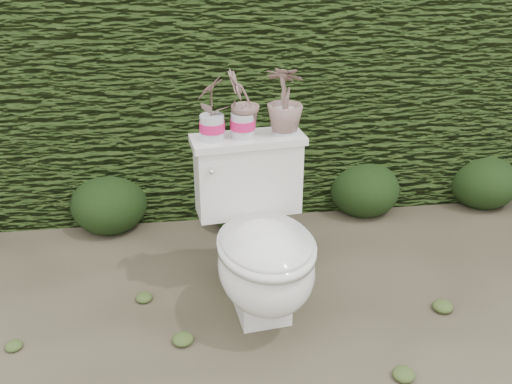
{
  "coord_description": "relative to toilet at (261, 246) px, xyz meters",
  "views": [
    {
      "loc": [
        -0.33,
        -1.91,
        1.67
      ],
      "look_at": [
        -0.03,
        0.33,
        0.55
      ],
      "focal_mm": 40.0,
      "sensor_mm": 36.0,
      "label": 1
    }
  ],
  "objects": [
    {
      "name": "ground",
      "position": [
        0.03,
        -0.19,
        -0.36
      ],
      "size": [
        60.0,
        60.0,
        0.0
      ],
      "primitive_type": "plane",
      "color": "brown",
      "rests_on": "ground"
    },
    {
      "name": "hedge",
      "position": [
        0.03,
        1.41,
        0.44
      ],
      "size": [
        8.0,
        1.0,
        1.6
      ],
      "primitive_type": "cube",
      "color": "#314918",
      "rests_on": "ground"
    },
    {
      "name": "toilet",
      "position": [
        0.0,
        0.0,
        0.0
      ],
      "size": [
        0.53,
        0.73,
        0.78
      ],
      "rotation": [
        0.0,
        0.0,
        0.12
      ],
      "color": "silver",
      "rests_on": "ground"
    },
    {
      "name": "potted_plant_left",
      "position": [
        -0.18,
        0.22,
        0.56
      ],
      "size": [
        0.16,
        0.17,
        0.27
      ],
      "primitive_type": "imported",
      "rotation": [
        0.0,
        0.0,
        4.08
      ],
      "color": "#278036",
      "rests_on": "toilet"
    },
    {
      "name": "potted_plant_center",
      "position": [
        -0.05,
        0.24,
        0.56
      ],
      "size": [
        0.2,
        0.2,
        0.28
      ],
      "primitive_type": "imported",
      "rotation": [
        0.0,
        0.0,
        3.93
      ],
      "color": "#278036",
      "rests_on": "toilet"
    },
    {
      "name": "potted_plant_right",
      "position": [
        0.14,
        0.26,
        0.56
      ],
      "size": [
        0.2,
        0.2,
        0.29
      ],
      "primitive_type": "imported",
      "rotation": [
        0.0,
        0.0,
        2.85
      ],
      "color": "#278036",
      "rests_on": "toilet"
    },
    {
      "name": "liriope_clump_2",
      "position": [
        -0.76,
        0.92,
        -0.18
      ],
      "size": [
        0.44,
        0.44,
        0.35
      ],
      "primitive_type": "ellipsoid",
      "color": "#1C3011",
      "rests_on": "ground"
    },
    {
      "name": "liriope_clump_3",
      "position": [
        -0.01,
        0.84,
        -0.22
      ],
      "size": [
        0.34,
        0.34,
        0.27
      ],
      "primitive_type": "ellipsoid",
      "color": "#1C3011",
      "rests_on": "ground"
    },
    {
      "name": "liriope_clump_4",
      "position": [
        0.77,
        0.92,
        -0.19
      ],
      "size": [
        0.43,
        0.43,
        0.34
      ],
      "primitive_type": "ellipsoid",
      "color": "#1C3011",
      "rests_on": "ground"
    },
    {
      "name": "liriope_clump_5",
      "position": [
        1.54,
        0.92,
        -0.19
      ],
      "size": [
        0.42,
        0.42,
        0.34
      ],
      "primitive_type": "ellipsoid",
      "color": "#1C3011",
      "rests_on": "ground"
    }
  ]
}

